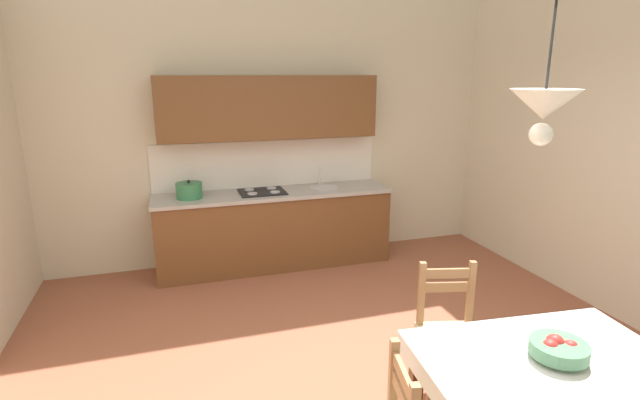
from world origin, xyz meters
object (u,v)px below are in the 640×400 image
dining_table (549,384)px  pendant_lamp (544,107)px  fruit_bowl (558,349)px  kitchen_cabinetry (273,195)px  dining_chair_kitchen_side (450,334)px

dining_table → pendant_lamp: 1.46m
dining_table → fruit_bowl: (0.05, 0.02, 0.19)m
kitchen_cabinetry → dining_table: (0.72, -3.59, -0.23)m
kitchen_cabinetry → fruit_bowl: bearing=-77.7°
kitchen_cabinetry → dining_chair_kitchen_side: kitchen_cabinetry is taller
dining_table → pendant_lamp: (-0.14, 0.11, 1.44)m
dining_table → dining_chair_kitchen_side: (-0.04, 0.87, -0.18)m
dining_table → pendant_lamp: size_ratio=1.78×
dining_chair_kitchen_side → fruit_bowl: dining_chair_kitchen_side is taller
kitchen_cabinetry → dining_chair_kitchen_side: (0.68, -2.72, -0.41)m
dining_table → fruit_bowl: fruit_bowl is taller
dining_table → fruit_bowl: size_ratio=4.77×
kitchen_cabinetry → dining_table: 3.67m
dining_table → dining_chair_kitchen_side: size_ratio=1.54×
dining_chair_kitchen_side → fruit_bowl: (0.10, -0.85, 0.37)m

